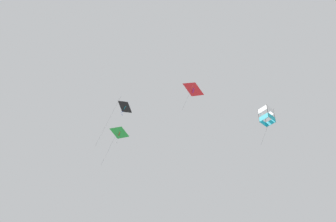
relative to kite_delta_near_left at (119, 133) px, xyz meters
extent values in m
pyramid|color=green|center=(-0.01, 0.01, 0.03)|extent=(2.16, 1.62, 1.28)
cube|color=red|center=(0.08, -0.15, -0.08)|extent=(0.41, 0.64, 0.78)
cube|color=red|center=(-0.13, 0.20, 0.57)|extent=(0.51, 0.35, 0.15)
cylinder|color=#47474C|center=(0.13, -0.20, -0.76)|extent=(0.04, 0.03, 0.30)
cube|color=white|center=(0.14, -0.19, -0.91)|extent=(0.03, 0.17, 0.06)
cylinder|color=#47474C|center=(0.17, -0.19, -1.06)|extent=(0.02, 0.05, 0.30)
cube|color=white|center=(0.19, -0.19, -1.20)|extent=(0.17, 0.03, 0.06)
cylinder|color=#47474C|center=(0.17, -0.21, -1.35)|extent=(0.05, 0.04, 0.30)
cube|color=white|center=(0.16, -0.23, -1.50)|extent=(0.10, 0.16, 0.06)
cylinder|color=#47474C|center=(0.15, -0.23, -1.64)|extent=(0.01, 0.03, 0.29)
cube|color=white|center=(0.14, -0.23, -1.79)|extent=(0.11, 0.15, 0.06)
cylinder|color=#47474C|center=(0.68, 0.56, -3.20)|extent=(1.55, 1.13, 5.17)
pyramid|color=black|center=(0.03, -0.25, 6.31)|extent=(1.97, 2.19, 1.26)
cube|color=#1EB2C6|center=(0.19, -0.38, 6.22)|extent=(0.63, 0.52, 0.82)
cube|color=#1EB2C6|center=(-0.18, -0.07, 6.84)|extent=(0.43, 0.50, 0.15)
cylinder|color=#47474C|center=(0.29, -0.45, 5.56)|extent=(0.02, 0.01, 0.24)
cube|color=blue|center=(0.29, -0.45, 5.44)|extent=(0.17, 0.07, 0.06)
cylinder|color=#47474C|center=(0.35, -0.46, 5.33)|extent=(0.04, 0.12, 0.24)
cube|color=blue|center=(0.40, -0.48, 5.21)|extent=(0.16, 0.08, 0.06)
cylinder|color=#47474C|center=(0.43, -0.46, 5.09)|extent=(0.05, 0.06, 0.24)
cube|color=blue|center=(0.46, -0.44, 4.97)|extent=(0.15, 0.12, 0.06)
cylinder|color=#47474C|center=(0.39, -0.44, 4.85)|extent=(0.02, 0.13, 0.24)
cube|color=blue|center=(0.33, -0.45, 4.74)|extent=(0.12, 0.15, 0.06)
cylinder|color=#47474C|center=(0.29, -0.47, 4.62)|extent=(0.06, 0.09, 0.24)
cube|color=blue|center=(0.25, -0.49, 4.50)|extent=(0.13, 0.14, 0.06)
cylinder|color=#47474C|center=(1.65, 0.92, 1.76)|extent=(2.77, 2.74, 7.84)
pyramid|color=red|center=(-10.25, 5.40, 2.56)|extent=(2.55, 2.01, 1.43)
cube|color=purple|center=(-10.14, 5.21, 2.45)|extent=(0.50, 0.76, 0.92)
cube|color=purple|center=(-10.42, 5.66, 3.17)|extent=(0.59, 0.43, 0.17)
cylinder|color=#47474C|center=(-9.37, 5.93, 0.04)|extent=(1.69, 1.40, 3.63)
cube|color=white|center=(-16.78, 7.63, -5.69)|extent=(0.95, 0.81, 0.58)
cube|color=white|center=(-17.46, 8.47, -5.90)|extent=(0.95, 0.81, 0.58)
cube|color=white|center=(-16.70, 8.40, -5.79)|extent=(0.78, 0.95, 0.79)
cube|color=white|center=(-17.55, 7.71, -5.79)|extent=(0.78, 0.95, 0.79)
cube|color=#1EB2C6|center=(-16.65, 7.47, -6.77)|extent=(0.95, 0.81, 0.58)
cube|color=#1EB2C6|center=(-17.33, 8.31, -6.98)|extent=(0.95, 0.81, 0.58)
cube|color=#1EB2C6|center=(-16.56, 8.24, -6.87)|extent=(0.78, 0.95, 0.79)
cube|color=#1EB2C6|center=(-17.42, 7.54, -6.87)|extent=(0.78, 0.95, 0.79)
cylinder|color=#332D28|center=(-16.29, 7.90, -6.23)|extent=(0.28, 0.33, 1.75)
cylinder|color=#332D28|center=(-17.15, 7.20, -6.23)|extent=(0.28, 0.33, 1.75)
cylinder|color=#332D28|center=(-16.97, 8.74, -6.44)|extent=(0.28, 0.33, 1.75)
cylinder|color=#332D28|center=(-17.83, 8.04, -6.44)|extent=(0.28, 0.33, 1.75)
cylinder|color=#47474C|center=(-16.24, 8.83, -8.96)|extent=(1.99, 1.45, 3.61)
camera|label=1|loc=(-7.17, 26.13, -28.49)|focal=29.69mm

